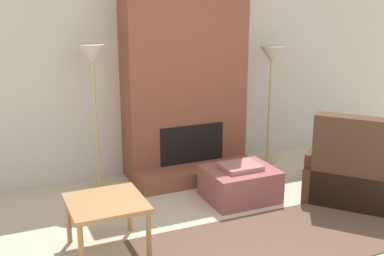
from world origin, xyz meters
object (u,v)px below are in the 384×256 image
at_px(ottoman, 240,183).
at_px(side_table, 106,207).
at_px(floor_lamp_right, 271,63).
at_px(floor_lamp_left, 92,65).
at_px(armchair, 357,174).

relative_size(ottoman, side_table, 1.14).
bearing_deg(side_table, floor_lamp_right, 29.20).
height_order(floor_lamp_left, floor_lamp_right, floor_lamp_left).
distance_m(ottoman, armchair, 1.26).
xyz_separation_m(ottoman, side_table, (-1.59, -0.49, 0.22)).
height_order(ottoman, floor_lamp_left, floor_lamp_left).
bearing_deg(floor_lamp_left, side_table, -100.26).
bearing_deg(floor_lamp_right, ottoman, -135.61).
bearing_deg(armchair, side_table, 49.59).
relative_size(floor_lamp_left, floor_lamp_right, 1.07).
height_order(armchair, floor_lamp_left, floor_lamp_left).
relative_size(armchair, floor_lamp_left, 0.85).
xyz_separation_m(side_table, floor_lamp_right, (2.53, 1.41, 0.91)).
xyz_separation_m(ottoman, floor_lamp_right, (0.94, 0.92, 1.14)).
height_order(side_table, floor_lamp_right, floor_lamp_right).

